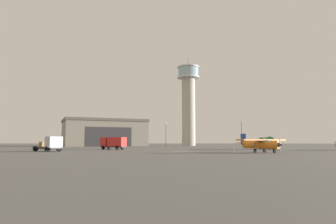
{
  "coord_description": "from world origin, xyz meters",
  "views": [
    {
      "loc": [
        -1.08,
        -53.69,
        1.89
      ],
      "look_at": [
        -3.42,
        26.81,
        9.82
      ],
      "focal_mm": 31.82,
      "sensor_mm": 36.0,
      "label": 1
    }
  ],
  "objects": [
    {
      "name": "airplane_orange",
      "position": [
        12.9,
        -3.26,
        1.51
      ],
      "size": [
        9.71,
        8.47,
        3.23
      ],
      "rotation": [
        0.0,
        0.0,
        5.35
      ],
      "color": "orange",
      "rests_on": "ground_plane"
    },
    {
      "name": "truck_flatbed_silver",
      "position": [
        -24.32,
        0.61,
        1.32
      ],
      "size": [
        6.72,
        5.98,
        2.74
      ],
      "rotation": [
        0.0,
        0.0,
        5.63
      ],
      "color": "#38383D",
      "rests_on": "ground_plane"
    },
    {
      "name": "ground_plane",
      "position": [
        0.0,
        0.0,
        0.0
      ],
      "size": [
        400.0,
        400.0,
        0.0
      ],
      "primitive_type": "plane",
      "color": "#60605E"
    },
    {
      "name": "control_tower",
      "position": [
        3.99,
        71.79,
        19.48
      ],
      "size": [
        9.42,
        9.42,
        37.79
      ],
      "color": "#B2AD9E",
      "rests_on": "ground_plane"
    },
    {
      "name": "traffic_cone_mid_apron",
      "position": [
        20.27,
        9.53,
        0.28
      ],
      "size": [
        0.36,
        0.36,
        0.57
      ],
      "color": "black",
      "rests_on": "ground_plane"
    },
    {
      "name": "traffic_cone_near_left",
      "position": [
        -2.98,
        14.86,
        0.34
      ],
      "size": [
        0.36,
        0.36,
        0.69
      ],
      "color": "black",
      "rests_on": "ground_plane"
    },
    {
      "name": "traffic_cone_near_right",
      "position": [
        10.24,
        6.14,
        0.34
      ],
      "size": [
        0.36,
        0.36,
        0.7
      ],
      "color": "black",
      "rests_on": "ground_plane"
    },
    {
      "name": "light_post_east",
      "position": [
        -4.66,
        45.65,
        4.78
      ],
      "size": [
        0.44,
        0.44,
        7.93
      ],
      "color": "#38383D",
      "rests_on": "ground_plane"
    },
    {
      "name": "hangar",
      "position": [
        -30.28,
        64.88,
        5.25
      ],
      "size": [
        37.33,
        32.51,
        10.47
      ],
      "rotation": [
        0.0,
        0.0,
        -1.13
      ],
      "color": "gray",
      "rests_on": "ground_plane"
    },
    {
      "name": "light_post_west",
      "position": [
        21.18,
        48.91,
        5.28
      ],
      "size": [
        0.44,
        0.44,
        8.9
      ],
      "color": "#38383D",
      "rests_on": "ground_plane"
    },
    {
      "name": "truck_box_red",
      "position": [
        -15.43,
        13.82,
        1.63
      ],
      "size": [
        6.04,
        4.36,
        2.81
      ],
      "rotation": [
        0.0,
        0.0,
        2.79
      ],
      "color": "#38383D",
      "rests_on": "ground_plane"
    },
    {
      "name": "truck_fuel_tanker_green",
      "position": [
        19.74,
        15.76,
        1.66
      ],
      "size": [
        3.32,
        6.02,
        2.92
      ],
      "rotation": [
        0.0,
        0.0,
        1.51
      ],
      "color": "#38383D",
      "rests_on": "ground_plane"
    }
  ]
}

